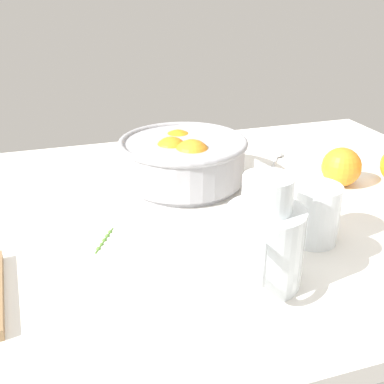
{
  "coord_description": "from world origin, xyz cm",
  "views": [
    {
      "loc": [
        -25.38,
        -71.72,
        38.25
      ],
      "look_at": [
        -2.93,
        -1.59,
        4.13
      ],
      "focal_mm": 43.77,
      "sensor_mm": 36.0,
      "label": 1
    }
  ],
  "objects_px": {
    "spoon": "(275,161)",
    "loose_orange_0": "(341,167)",
    "fruit_bowl": "(183,159)",
    "juice_pitcher": "(261,246)",
    "juice_glass": "(315,217)"
  },
  "relations": [
    {
      "from": "loose_orange_0",
      "to": "fruit_bowl",
      "type": "bearing_deg",
      "value": 160.75
    },
    {
      "from": "fruit_bowl",
      "to": "juice_glass",
      "type": "distance_m",
      "value": 0.31
    },
    {
      "from": "juice_pitcher",
      "to": "juice_glass",
      "type": "bearing_deg",
      "value": 30.57
    },
    {
      "from": "loose_orange_0",
      "to": "spoon",
      "type": "distance_m",
      "value": 0.17
    },
    {
      "from": "fruit_bowl",
      "to": "juice_pitcher",
      "type": "relative_size",
      "value": 1.55
    },
    {
      "from": "spoon",
      "to": "loose_orange_0",
      "type": "bearing_deg",
      "value": -66.54
    },
    {
      "from": "fruit_bowl",
      "to": "spoon",
      "type": "distance_m",
      "value": 0.24
    },
    {
      "from": "fruit_bowl",
      "to": "loose_orange_0",
      "type": "bearing_deg",
      "value": -19.25
    },
    {
      "from": "juice_pitcher",
      "to": "juice_glass",
      "type": "height_order",
      "value": "juice_pitcher"
    },
    {
      "from": "fruit_bowl",
      "to": "juice_pitcher",
      "type": "xyz_separation_m",
      "value": [
        0.0,
        -0.35,
        0.01
      ]
    },
    {
      "from": "juice_pitcher",
      "to": "juice_glass",
      "type": "relative_size",
      "value": 1.74
    },
    {
      "from": "fruit_bowl",
      "to": "spoon",
      "type": "bearing_deg",
      "value": 11.81
    },
    {
      "from": "spoon",
      "to": "juice_pitcher",
      "type": "bearing_deg",
      "value": -119.74
    },
    {
      "from": "fruit_bowl",
      "to": "loose_orange_0",
      "type": "height_order",
      "value": "fruit_bowl"
    },
    {
      "from": "spoon",
      "to": "juice_glass",
      "type": "bearing_deg",
      "value": -107.07
    }
  ]
}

